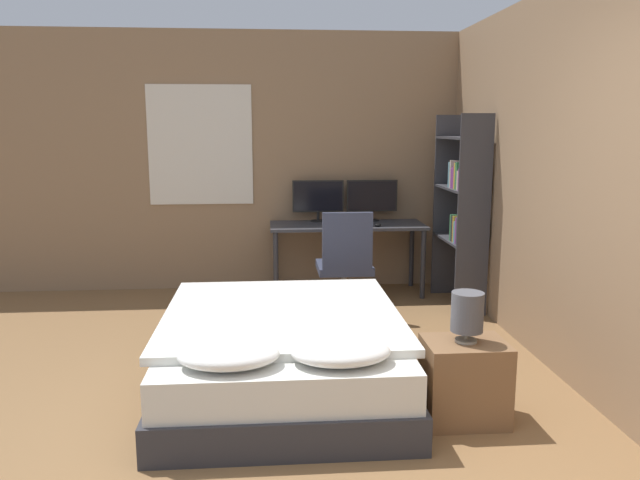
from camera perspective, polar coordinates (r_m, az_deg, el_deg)
The scene contains 12 objects.
wall_back at distance 6.68m, azimuth -2.64°, elevation 7.14°, with size 12.00×0.08×2.70m.
wall_side_right at distance 4.65m, azimuth 21.30°, elevation 5.04°, with size 0.06×12.00×2.70m.
bed at distance 4.19m, azimuth -3.44°, elevation -10.19°, with size 1.56×1.96×0.58m.
nightstand at distance 3.86m, azimuth 13.05°, elevation -12.46°, with size 0.48×0.37×0.49m.
bedside_lamp at distance 3.72m, azimuth 13.31°, elevation -6.49°, with size 0.19×0.19×0.30m.
desk at distance 6.43m, azimuth 2.51°, elevation 0.71°, with size 1.58×0.61×0.74m.
monitor_left at distance 6.56m, azimuth -0.18°, elevation 3.87°, with size 0.54×0.16×0.43m.
monitor_right at distance 6.63m, azimuth 4.77°, elevation 3.91°, with size 0.54×0.16×0.43m.
keyboard at distance 6.22m, azimuth 2.75°, elevation 1.27°, with size 0.38×0.13×0.02m.
computer_mouse at distance 6.26m, azimuth 5.31°, elevation 1.38°, with size 0.07×0.05×0.04m.
office_chair at distance 5.77m, azimuth 2.30°, elevation -2.96°, with size 0.52×0.52×0.98m.
bookshelf at distance 6.05m, azimuth 12.97°, elevation 3.41°, with size 0.30×0.84×1.84m.
Camera 1 is at (-0.25, -2.67, 1.72)m, focal length 35.00 mm.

